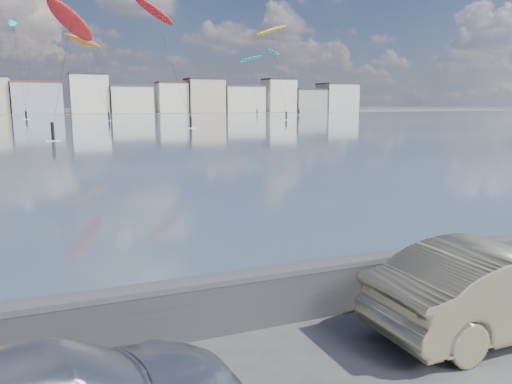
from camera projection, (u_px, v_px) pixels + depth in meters
bay_water at (66, 125)px, 89.67m from camera, size 500.00×177.00×0.00m
far_shore_strip at (57, 113)px, 188.44m from camera, size 500.00×60.00×0.00m
seawall at (231, 299)px, 8.72m from camera, size 400.00×0.36×1.08m
far_buildings at (60, 96)px, 175.12m from camera, size 240.79×13.26×14.60m
car_champagne at (500, 287)px, 8.68m from camera, size 4.86×1.76×1.59m
kitesurfer_4 at (250, 60)px, 171.08m from camera, size 8.52×18.24×20.07m
kitesurfer_11 at (13, 24)px, 124.05m from camera, size 4.07×18.94×25.48m
kitesurfer_12 at (271, 32)px, 119.70m from camera, size 9.85×13.97×23.11m
kitesurfer_13 at (71, 22)px, 61.20m from camera, size 7.41×17.08×16.35m
kitesurfer_14 at (155, 13)px, 85.63m from camera, size 8.00×16.33×22.12m
kitesurfer_16 at (83, 42)px, 116.97m from camera, size 9.88×18.57×20.03m
kitesurfer_17 at (273, 53)px, 164.97m from camera, size 4.84×19.96×22.34m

